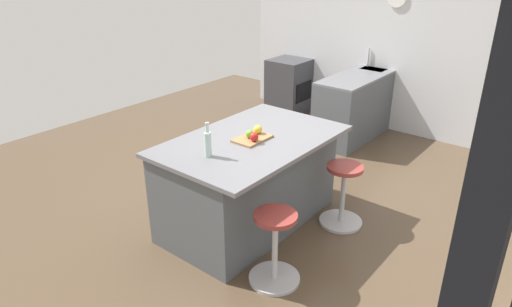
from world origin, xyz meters
The scene contains 12 objects.
ground_plane centered at (0.00, 0.00, 0.00)m, with size 8.15×8.15×0.00m, color brown.
interior_partition_left centered at (-3.13, 0.00, 1.40)m, with size 0.15×5.08×2.81m.
sink_cabinet centered at (-2.79, -0.28, 0.47)m, with size 2.14×0.60×1.21m.
oven_range centered at (-2.78, -1.69, 0.45)m, with size 0.60×0.61×0.90m.
kitchen_island centered at (0.34, 0.01, 0.47)m, with size 1.82×1.16×0.94m.
stool_by_window centered at (-0.23, 0.77, 0.31)m, with size 0.44×0.44×0.65m.
stool_middle centered at (0.91, 0.77, 0.31)m, with size 0.44×0.44×0.65m.
cutting_board centered at (0.35, 0.07, 0.95)m, with size 0.36×0.24×0.02m, color olive.
apple_green centered at (0.37, 0.06, 1.00)m, with size 0.08×0.08×0.08m, color #609E2D.
apple_yellow centered at (0.23, 0.05, 1.00)m, with size 0.08×0.08×0.08m, color gold.
apple_red centered at (0.41, 0.14, 1.00)m, with size 0.08×0.08×0.08m, color red.
water_bottle centered at (0.89, 0.02, 1.06)m, with size 0.06×0.06×0.31m.
Camera 1 is at (3.46, 2.62, 2.61)m, focal length 32.30 mm.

